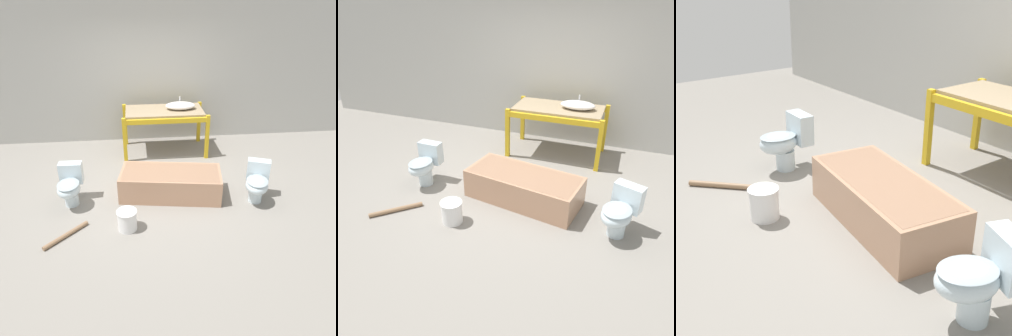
% 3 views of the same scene
% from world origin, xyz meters
% --- Properties ---
extents(ground_plane, '(12.00, 12.00, 0.00)m').
position_xyz_m(ground_plane, '(0.00, 0.00, 0.00)').
color(ground_plane, gray).
extents(warehouse_wall_rear, '(10.80, 0.08, 3.20)m').
position_xyz_m(warehouse_wall_rear, '(0.00, 2.16, 1.60)').
color(warehouse_wall_rear, '#ADADA8').
rests_on(warehouse_wall_rear, ground_plane).
extents(shelving_rack, '(1.63, 0.90, 0.87)m').
position_xyz_m(shelving_rack, '(0.30, 1.45, 0.74)').
color(shelving_rack, gold).
rests_on(shelving_rack, ground_plane).
extents(sink_basin, '(0.58, 0.35, 0.22)m').
position_xyz_m(sink_basin, '(0.62, 1.45, 0.94)').
color(sink_basin, white).
rests_on(sink_basin, shelving_rack).
extents(bathtub_main, '(1.65, 0.92, 0.41)m').
position_xyz_m(bathtub_main, '(0.24, -0.22, 0.24)').
color(bathtub_main, tan).
rests_on(bathtub_main, ground_plane).
extents(toilet_near, '(0.36, 0.57, 0.61)m').
position_xyz_m(toilet_near, '(-1.28, -0.32, 0.33)').
color(toilet_near, silver).
rests_on(toilet_near, ground_plane).
extents(toilet_far, '(0.52, 0.64, 0.61)m').
position_xyz_m(toilet_far, '(1.53, -0.53, 0.33)').
color(toilet_far, silver).
rests_on(toilet_far, ground_plane).
extents(bucket_white, '(0.28, 0.28, 0.29)m').
position_xyz_m(bucket_white, '(-0.44, -1.03, 0.16)').
color(bucket_white, white).
rests_on(bucket_white, ground_plane).
extents(loose_pipe, '(0.53, 0.53, 0.06)m').
position_xyz_m(loose_pipe, '(-1.25, -1.11, 0.03)').
color(loose_pipe, '#8C6B4C').
rests_on(loose_pipe, ground_plane).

